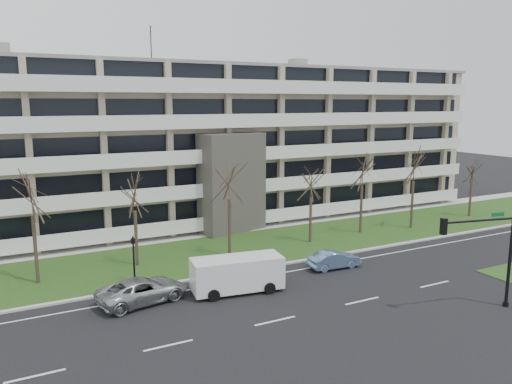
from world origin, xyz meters
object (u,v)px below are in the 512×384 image
white_van (238,271)px  silver_pickup (143,290)px  traffic_signal (487,248)px  pedestrian_signal (134,253)px  blue_sedan (334,260)px

white_van → silver_pickup: bearing=178.2°
white_van → traffic_signal: 14.58m
traffic_signal → pedestrian_signal: 21.53m
silver_pickup → blue_sedan: size_ratio=1.39×
traffic_signal → pedestrian_signal: traffic_signal is taller
traffic_signal → white_van: bearing=153.8°
traffic_signal → blue_sedan: bearing=120.7°
white_van → traffic_signal: (11.25, -8.98, 2.34)m
silver_pickup → pedestrian_signal: size_ratio=1.70×
pedestrian_signal → blue_sedan: bearing=1.2°
silver_pickup → pedestrian_signal: (0.40, 3.54, 1.26)m
traffic_signal → pedestrian_signal: (-16.64, 13.56, -1.66)m
silver_pickup → traffic_signal: bearing=-131.1°
blue_sedan → pedestrian_signal: pedestrian_signal is taller
white_van → pedestrian_signal: size_ratio=1.89×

